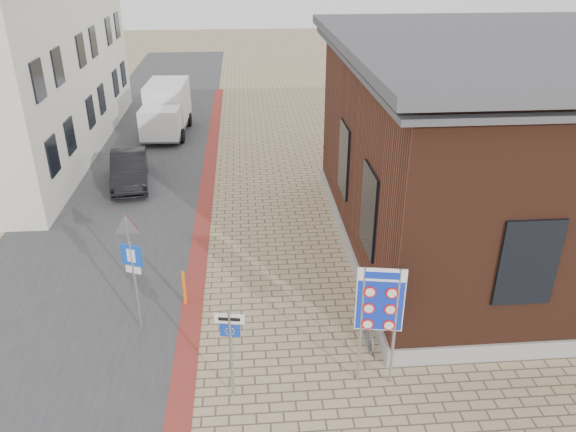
{
  "coord_description": "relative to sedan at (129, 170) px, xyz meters",
  "views": [
    {
      "loc": [
        -0.34,
        -9.52,
        9.39
      ],
      "look_at": [
        0.84,
        5.06,
        2.2
      ],
      "focal_mm": 35.0,
      "sensor_mm": 36.0,
      "label": 1
    }
  ],
  "objects": [
    {
      "name": "essen_sign",
      "position": [
        4.45,
        -12.83,
        0.92
      ],
      "size": [
        0.65,
        0.14,
        2.42
      ],
      "rotation": [
        0.0,
        0.0,
        -0.16
      ],
      "color": "gray",
      "rests_on": "ground"
    },
    {
      "name": "bike_rack",
      "position": [
        7.9,
        -10.93,
        -0.42
      ],
      "size": [
        0.08,
        1.8,
        0.6
      ],
      "color": "slate",
      "rests_on": "ground"
    },
    {
      "name": "parking_sign",
      "position": [
        1.97,
        -10.16,
        1.14
      ],
      "size": [
        0.55,
        0.27,
        2.65
      ],
      "rotation": [
        0.0,
        0.0,
        -0.41
      ],
      "color": "gray",
      "rests_on": "ground"
    },
    {
      "name": "ground",
      "position": [
        5.25,
        -13.13,
        -0.68
      ],
      "size": [
        120.0,
        120.0,
        0.0
      ],
      "primitive_type": "plane",
      "color": "tan",
      "rests_on": "ground"
    },
    {
      "name": "townhouse_far",
      "position": [
        -5.74,
        10.87,
        3.49
      ],
      "size": [
        7.4,
        6.4,
        8.3
      ],
      "color": "silver",
      "rests_on": "ground"
    },
    {
      "name": "bollard",
      "position": [
        3.06,
        -9.1,
        -0.14
      ],
      "size": [
        0.12,
        0.12,
        1.08
      ],
      "primitive_type": "cylinder",
      "rotation": [
        0.0,
        0.0,
        0.31
      ],
      "color": "orange",
      "rests_on": "ground"
    },
    {
      "name": "road_strip",
      "position": [
        -0.25,
        1.87,
        -0.67
      ],
      "size": [
        7.0,
        60.0,
        0.02
      ],
      "primitive_type": "cube",
      "color": "#38383A",
      "rests_on": "ground"
    },
    {
      "name": "border_sign",
      "position": [
        7.75,
        -12.63,
        1.57
      ],
      "size": [
        1.06,
        0.23,
        3.12
      ],
      "rotation": [
        0.0,
        0.0,
        -0.17
      ],
      "color": "gray",
      "rests_on": "ground"
    },
    {
      "name": "box_truck",
      "position": [
        0.82,
        7.05,
        0.67
      ],
      "size": [
        2.34,
        5.1,
        2.62
      ],
      "rotation": [
        0.0,
        0.0,
        -0.05
      ],
      "color": "slate",
      "rests_on": "ground"
    },
    {
      "name": "townhouse_mid",
      "position": [
        -5.74,
        4.87,
        3.89
      ],
      "size": [
        7.4,
        6.4,
        9.1
      ],
      "color": "silver",
      "rests_on": "ground"
    },
    {
      "name": "yield_sign",
      "position": [
        1.45,
        -8.03,
        1.14
      ],
      "size": [
        0.85,
        0.07,
        2.39
      ],
      "rotation": [
        0.0,
        0.0,
        -0.0
      ],
      "color": "gray",
      "rests_on": "ground"
    },
    {
      "name": "curb_strip",
      "position": [
        3.25,
        -3.13,
        -0.67
      ],
      "size": [
        0.6,
        40.0,
        0.02
      ],
      "primitive_type": "cube",
      "color": "maroon",
      "rests_on": "ground"
    },
    {
      "name": "sedan",
      "position": [
        0.0,
        0.0,
        0.0
      ],
      "size": [
        2.05,
        4.31,
        1.36
      ],
      "primitive_type": "imported",
      "rotation": [
        0.0,
        0.0,
        0.15
      ],
      "color": "black",
      "rests_on": "ground"
    },
    {
      "name": "brick_building",
      "position": [
        14.25,
        -6.14,
        2.8
      ],
      "size": [
        13.0,
        13.0,
        6.8
      ],
      "color": "gray",
      "rests_on": "ground"
    }
  ]
}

